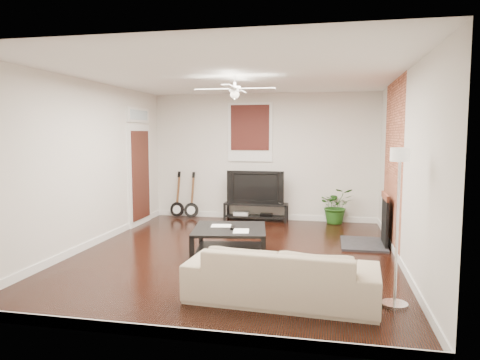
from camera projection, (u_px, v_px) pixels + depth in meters
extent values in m
cube|color=black|center=(235.00, 254.00, 7.05)|extent=(5.00, 6.00, 0.01)
cube|color=white|center=(235.00, 76.00, 6.76)|extent=(5.00, 6.00, 0.01)
cube|color=silver|center=(263.00, 157.00, 9.83)|extent=(5.00, 0.01, 2.80)
cube|color=silver|center=(164.00, 191.00, 3.98)|extent=(5.00, 0.01, 2.80)
cube|color=silver|center=(89.00, 165.00, 7.40)|extent=(0.01, 6.00, 2.80)
cube|color=silver|center=(403.00, 169.00, 6.40)|extent=(0.01, 6.00, 2.80)
cube|color=brown|center=(393.00, 165.00, 7.38)|extent=(0.02, 2.20, 2.80)
cube|color=black|center=(373.00, 219.00, 7.54)|extent=(0.80, 1.10, 0.92)
cube|color=#3E1111|center=(250.00, 132.00, 9.80)|extent=(1.00, 0.06, 1.30)
cube|color=white|center=(140.00, 166.00, 9.26)|extent=(0.08, 1.00, 2.50)
cube|color=black|center=(256.00, 212.00, 9.76)|extent=(1.40, 0.37, 0.39)
imported|color=black|center=(256.00, 187.00, 9.73)|extent=(1.25, 0.16, 0.72)
cube|color=black|center=(230.00, 242.00, 6.87)|extent=(1.26, 1.26, 0.46)
imported|color=#C8B796|center=(282.00, 274.00, 5.05)|extent=(2.22, 0.99, 0.63)
imported|color=#215317|center=(336.00, 205.00, 9.44)|extent=(0.79, 0.72, 0.78)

